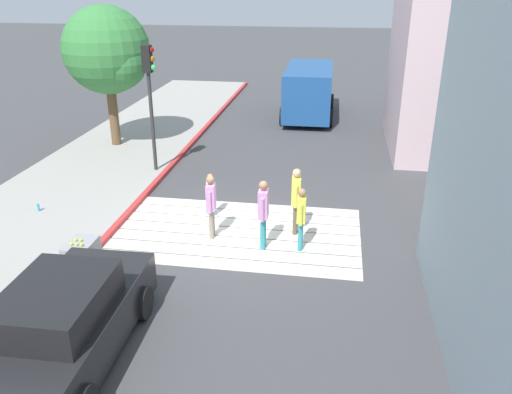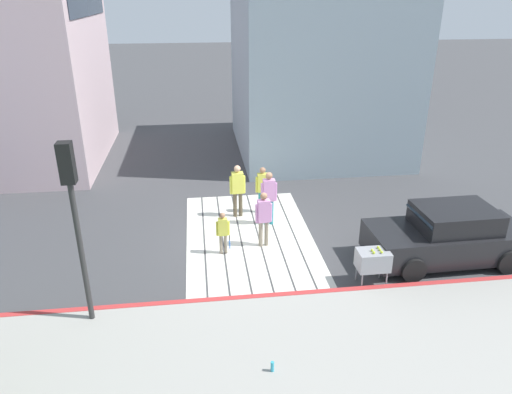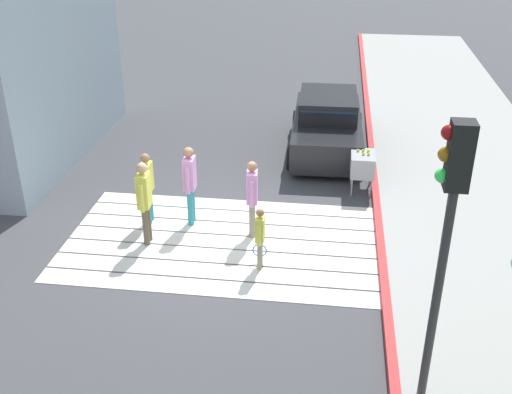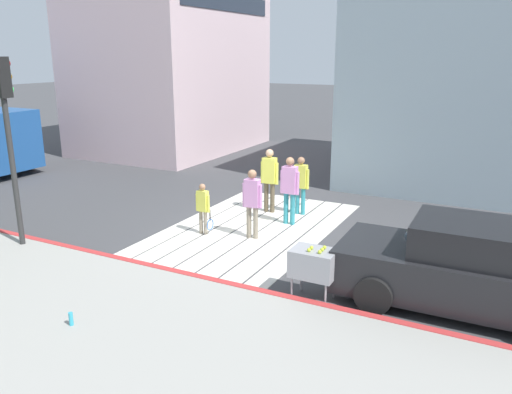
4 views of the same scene
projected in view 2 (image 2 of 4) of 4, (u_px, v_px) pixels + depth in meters
The scene contains 15 objects.
ground_plane at pixel (249, 237), 14.57m from camera, with size 120.00×120.00×0.00m, color #424244.
crosswalk_stripes at pixel (249, 237), 14.57m from camera, with size 6.40×3.80×0.01m.
sidewalk_west at pixel (281, 367), 9.45m from camera, with size 4.80×40.00×0.12m, color #9E9B93.
curb_painted at pixel (265, 297), 11.59m from camera, with size 0.16×40.00×0.13m, color #BC3333.
building_far_north at pixel (12, 22), 19.03m from camera, with size 8.00×6.03×11.51m.
building_far_south at pixel (317, 71), 21.35m from camera, with size 8.00×7.03×7.18m.
car_parked_near_curb at pixel (448, 236), 13.07m from camera, with size 2.04×4.33×1.57m.
traffic_light_corner at pixel (73, 199), 9.64m from camera, with size 0.39×0.28×4.24m.
tennis_ball_cart at pixel (373, 260), 11.98m from camera, with size 0.56×0.80×1.02m.
water_bottle at pixel (272, 367), 9.23m from camera, with size 0.07×0.07×0.22m, color #33A5BF.
pedestrian_adult_lead at pixel (238, 187), 15.50m from camera, with size 0.25×0.52×1.79m.
pedestrian_adult_trailing at pixel (269, 195), 14.96m from camera, with size 0.23×0.52×1.78m.
pedestrian_adult_side at pixel (263, 187), 15.82m from camera, with size 0.21×0.48×1.62m.
pedestrian_teen_behind at pixel (264, 216), 13.68m from camera, with size 0.25×0.49×1.69m.
pedestrian_child_with_racket at pixel (223, 231), 13.37m from camera, with size 0.28×0.39×1.28m.
Camera 2 is at (-12.81, 1.43, 6.91)m, focal length 33.49 mm.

